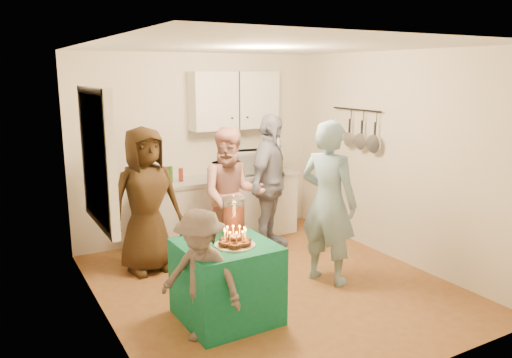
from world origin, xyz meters
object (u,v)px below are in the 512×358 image
counter (221,210)px  man_birthday (328,203)px  party_table (226,281)px  woman_back_center (232,196)px  woman_back_right (270,183)px  punch_jar (234,216)px  woman_back_left (146,200)px  child_near_left (201,277)px  microwave (243,163)px

counter → man_birthday: size_ratio=1.19×
party_table → woman_back_center: 1.57m
counter → party_table: 2.36m
woman_back_right → punch_jar: bearing=-172.9°
counter → woman_back_center: size_ratio=1.30×
punch_jar → woman_back_left: (-0.50, 1.28, -0.06)m
woman_back_right → child_near_left: bearing=-174.4°
counter → woman_back_left: 1.47m
party_table → man_birthday: size_ratio=0.46×
woman_back_left → party_table: bearing=-85.6°
counter → woman_back_left: bearing=-154.4°
party_table → woman_back_right: 2.07m
party_table → punch_jar: size_ratio=2.50×
microwave → party_table: size_ratio=0.69×
woman_back_left → woman_back_center: bearing=-19.3°
punch_jar → woman_back_right: size_ratio=0.19×
woman_back_left → woman_back_center: size_ratio=1.03×
microwave → child_near_left: size_ratio=0.49×
punch_jar → woman_back_center: size_ratio=0.20×
counter → party_table: counter is taller
child_near_left → counter: bearing=115.3°
microwave → woman_back_left: (-1.63, -0.61, -0.20)m
man_birthday → woman_back_center: bearing=7.6°
punch_jar → child_near_left: 0.86m
microwave → man_birthday: 1.93m
woman_back_left → child_near_left: bearing=-99.0°
party_table → woman_back_left: woman_back_left is taller
party_table → woman_back_center: woman_back_center is taller
punch_jar → man_birthday: 1.17m
microwave → punch_jar: 2.20m
punch_jar → woman_back_center: bearing=64.0°
woman_back_left → child_near_left: (-0.09, -1.81, -0.26)m
man_birthday → child_near_left: bearing=82.1°
microwave → man_birthday: size_ratio=0.32×
woman_back_left → microwave: bearing=14.3°
party_table → counter: bearing=65.5°
child_near_left → woman_back_center: bearing=109.6°
man_birthday → woman_back_center: (-0.66, 1.08, -0.08)m
woman_back_center → woman_back_right: woman_back_right is taller
counter → punch_jar: bearing=-112.0°
microwave → child_near_left: bearing=-116.6°
woman_back_center → child_near_left: bearing=-104.7°
microwave → woman_back_right: size_ratio=0.32×
microwave → party_table: bearing=-113.2°
woman_back_left → counter: bearing=19.4°
man_birthday → woman_back_right: (-0.02, 1.24, -0.02)m
man_birthday → woman_back_left: 2.12m
woman_back_right → child_near_left: woman_back_right is taller
woman_back_left → man_birthday: bearing=-44.3°
party_table → woman_back_left: size_ratio=0.49×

